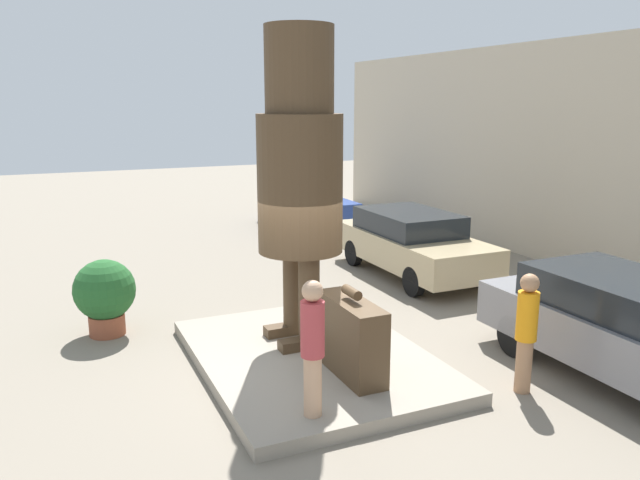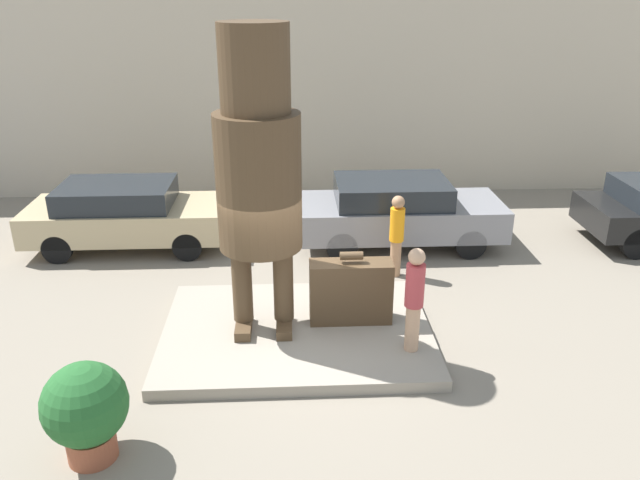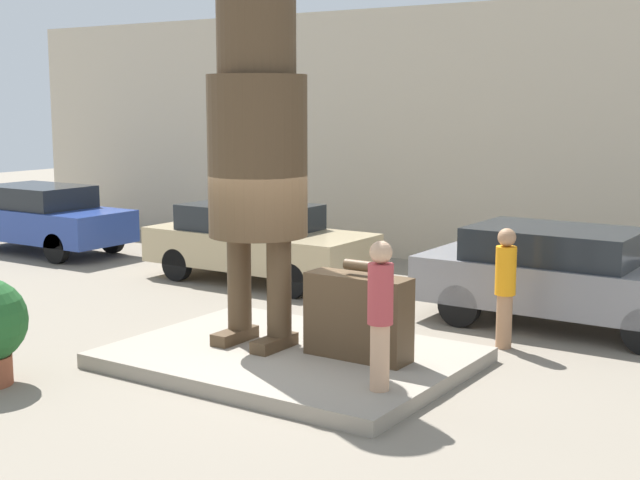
{
  "view_description": "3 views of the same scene",
  "coord_description": "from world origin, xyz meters",
  "px_view_note": "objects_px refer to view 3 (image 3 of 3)",
  "views": [
    {
      "loc": [
        8.29,
        -3.56,
        4.0
      ],
      "look_at": [
        0.07,
        0.12,
        1.99
      ],
      "focal_mm": 35.0,
      "sensor_mm": 36.0,
      "label": 1
    },
    {
      "loc": [
        -0.07,
        -9.17,
        5.59
      ],
      "look_at": [
        0.39,
        -0.02,
        1.8
      ],
      "focal_mm": 35.0,
      "sensor_mm": 36.0,
      "label": 2
    },
    {
      "loc": [
        6.66,
        -9.32,
        3.49
      ],
      "look_at": [
        0.34,
        0.21,
        1.68
      ],
      "focal_mm": 50.0,
      "sensor_mm": 36.0,
      "label": 3
    }
  ],
  "objects_px": {
    "statue_figure": "(257,133)",
    "tourist": "(380,309)",
    "worker_hivis": "(505,283)",
    "parked_car_grey": "(564,275)",
    "parked_car_tan": "(257,241)",
    "parked_car_blue": "(44,217)",
    "giant_suitcase": "(358,316)"
  },
  "relations": [
    {
      "from": "tourist",
      "to": "worker_hivis",
      "type": "relative_size",
      "value": 1.01
    },
    {
      "from": "parked_car_tan",
      "to": "tourist",
      "type": "bearing_deg",
      "value": -41.58
    },
    {
      "from": "giant_suitcase",
      "to": "parked_car_tan",
      "type": "distance_m",
      "value": 6.12
    },
    {
      "from": "statue_figure",
      "to": "parked_car_tan",
      "type": "distance_m",
      "value": 5.68
    },
    {
      "from": "giant_suitcase",
      "to": "tourist",
      "type": "bearing_deg",
      "value": -47.89
    },
    {
      "from": "statue_figure",
      "to": "giant_suitcase",
      "type": "relative_size",
      "value": 3.51
    },
    {
      "from": "worker_hivis",
      "to": "parked_car_tan",
      "type": "bearing_deg",
      "value": 162.58
    },
    {
      "from": "worker_hivis",
      "to": "statue_figure",
      "type": "bearing_deg",
      "value": -138.64
    },
    {
      "from": "statue_figure",
      "to": "giant_suitcase",
      "type": "xyz_separation_m",
      "value": [
        1.47,
        0.16,
        -2.31
      ]
    },
    {
      "from": "statue_figure",
      "to": "worker_hivis",
      "type": "xyz_separation_m",
      "value": [
        2.6,
        2.29,
        -2.12
      ]
    },
    {
      "from": "parked_car_tan",
      "to": "worker_hivis",
      "type": "relative_size",
      "value": 2.59
    },
    {
      "from": "parked_car_grey",
      "to": "parked_car_tan",
      "type": "bearing_deg",
      "value": 178.08
    },
    {
      "from": "statue_figure",
      "to": "tourist",
      "type": "height_order",
      "value": "statue_figure"
    },
    {
      "from": "giant_suitcase",
      "to": "parked_car_tan",
      "type": "bearing_deg",
      "value": 139.76
    },
    {
      "from": "parked_car_tan",
      "to": "statue_figure",
      "type": "bearing_deg",
      "value": -52.15
    },
    {
      "from": "giant_suitcase",
      "to": "parked_car_blue",
      "type": "bearing_deg",
      "value": 160.34
    },
    {
      "from": "statue_figure",
      "to": "worker_hivis",
      "type": "height_order",
      "value": "statue_figure"
    },
    {
      "from": "statue_figure",
      "to": "parked_car_blue",
      "type": "height_order",
      "value": "statue_figure"
    },
    {
      "from": "parked_car_tan",
      "to": "worker_hivis",
      "type": "height_order",
      "value": "worker_hivis"
    },
    {
      "from": "parked_car_blue",
      "to": "statue_figure",
      "type": "bearing_deg",
      "value": -23.33
    },
    {
      "from": "tourist",
      "to": "parked_car_tan",
      "type": "height_order",
      "value": "tourist"
    },
    {
      "from": "tourist",
      "to": "parked_car_grey",
      "type": "xyz_separation_m",
      "value": [
        0.56,
        4.72,
        -0.32
      ]
    },
    {
      "from": "parked_car_blue",
      "to": "parked_car_grey",
      "type": "bearing_deg",
      "value": -0.48
    },
    {
      "from": "statue_figure",
      "to": "tourist",
      "type": "distance_m",
      "value": 3.14
    },
    {
      "from": "tourist",
      "to": "parked_car_blue",
      "type": "height_order",
      "value": "tourist"
    },
    {
      "from": "giant_suitcase",
      "to": "tourist",
      "type": "relative_size",
      "value": 0.8
    },
    {
      "from": "parked_car_tan",
      "to": "parked_car_grey",
      "type": "relative_size",
      "value": 0.98
    },
    {
      "from": "tourist",
      "to": "worker_hivis",
      "type": "xyz_separation_m",
      "value": [
        0.25,
        3.1,
        -0.2
      ]
    },
    {
      "from": "statue_figure",
      "to": "giant_suitcase",
      "type": "bearing_deg",
      "value": 6.28
    },
    {
      "from": "tourist",
      "to": "worker_hivis",
      "type": "bearing_deg",
      "value": 85.35
    },
    {
      "from": "statue_figure",
      "to": "parked_car_tan",
      "type": "bearing_deg",
      "value": 127.85
    },
    {
      "from": "giant_suitcase",
      "to": "parked_car_tan",
      "type": "height_order",
      "value": "parked_car_tan"
    }
  ]
}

